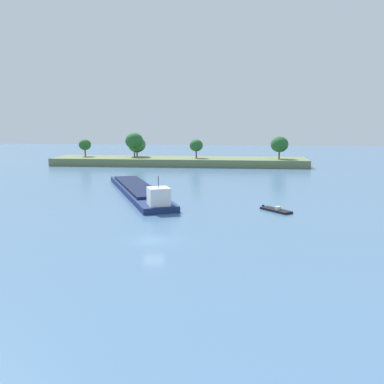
# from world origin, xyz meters

# --- Properties ---
(ground_plane) EXTENTS (400.00, 400.00, 0.00)m
(ground_plane) POSITION_xyz_m (0.00, 0.00, 0.00)
(ground_plane) COLOR #476B8E
(treeline_island) EXTENTS (79.84, 14.77, 10.11)m
(treeline_island) POSITION_xyz_m (-9.16, 87.63, 2.16)
(treeline_island) COLOR #66754C
(treeline_island) RESTS_ON ground
(fishing_skiff) EXTENTS (4.92, 5.39, 0.86)m
(fishing_skiff) POSITION_xyz_m (16.02, 18.59, 0.20)
(fishing_skiff) COLOR black
(fishing_skiff) RESTS_ON ground
(cargo_barge) EXTENTS (21.04, 38.76, 5.61)m
(cargo_barge) POSITION_xyz_m (-8.95, 31.90, 0.83)
(cargo_barge) COLOR navy
(cargo_barge) RESTS_ON ground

